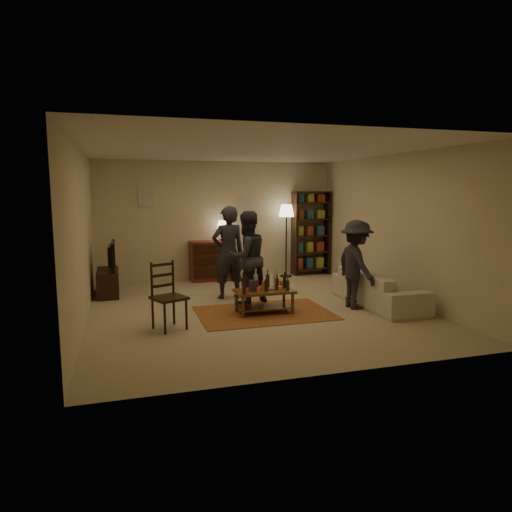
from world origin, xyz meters
name	(u,v)px	position (x,y,z in m)	size (l,w,h in m)	color
floor	(254,308)	(0.00, 0.00, 0.00)	(6.00, 6.00, 0.00)	#C6B793
room_shell	(190,200)	(-0.65, 2.98, 1.81)	(6.00, 6.00, 6.00)	beige
rug	(264,313)	(0.07, -0.35, 0.01)	(2.20, 1.50, 0.01)	maroon
coffee_table	(264,292)	(0.07, -0.35, 0.37)	(0.98, 0.54, 0.74)	brown
dining_chair	(167,293)	(-1.56, -0.74, 0.54)	(0.58, 0.58, 1.02)	black
tv_stand	(108,276)	(-2.44, 1.80, 0.38)	(0.40, 1.00, 1.06)	black
dresser	(213,260)	(-0.19, 2.71, 0.48)	(1.00, 0.50, 1.36)	maroon
bookshelf	(311,232)	(2.25, 2.78, 1.03)	(0.90, 0.34, 2.02)	black
floor_lamp	(286,216)	(1.57, 2.65, 1.45)	(0.36, 0.36, 1.71)	black
sofa	(379,288)	(2.20, -0.40, 0.30)	(2.08, 0.81, 0.61)	beige
person_left	(228,252)	(-0.25, 0.90, 0.88)	(0.64, 0.42, 1.75)	#27292F
person_right	(247,258)	(-0.02, 0.41, 0.84)	(0.81, 0.63, 1.67)	#2B2A33
person_by_sofa	(356,265)	(1.70, -0.46, 0.77)	(0.99, 0.57, 1.53)	#26252D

